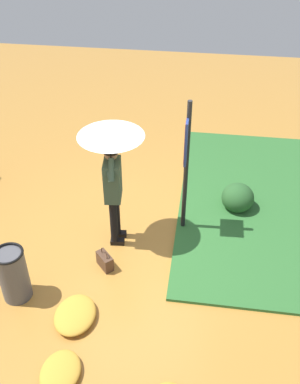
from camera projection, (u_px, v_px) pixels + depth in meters
The scene contains 9 objects.
ground_plane at pixel (131, 241), 7.12m from camera, with size 18.00×18.00×0.00m, color #B27A33.
grass_verge at pixel (293, 206), 7.80m from camera, with size 4.80×4.00×0.05m.
person_with_umbrella at pixel (112, 156), 6.29m from camera, with size 0.96×0.96×2.04m.
info_sign_post at pixel (186, 154), 6.52m from camera, with size 0.44×0.07×2.30m.
handbag at pixel (105, 261), 6.59m from camera, with size 0.32×0.31×0.37m.
trash_bin at pixel (13, 274), 5.98m from camera, with size 0.42×0.42×0.83m.
shrub_cluster at pixel (239, 197), 7.66m from camera, with size 0.61×0.56×0.50m.
leaf_pile_by_bench at pixel (75, 315), 5.87m from camera, with size 0.69×0.55×0.15m.
leaf_pile_far_path at pixel (60, 372), 5.22m from camera, with size 0.60×0.48×0.13m.
Camera 1 is at (-5.14, -1.04, 4.90)m, focal length 41.20 mm.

